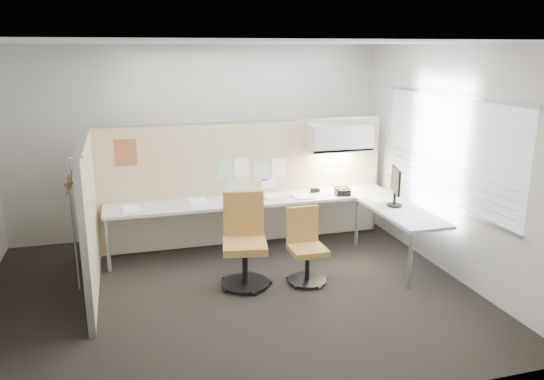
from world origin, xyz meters
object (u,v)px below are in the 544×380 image
object	(u,v)px
desk	(280,209)
phone	(342,191)
chair_left	(244,243)
monitor	(395,184)
chair_right	(306,248)

from	to	relation	value
desk	phone	xyz separation A→B (m)	(0.93, 0.02, 0.18)
chair_left	monitor	size ratio (longest dim) A/B	2.13
chair_right	phone	world-z (taller)	chair_right
desk	monitor	world-z (taller)	monitor
desk	chair_left	distance (m)	1.16
monitor	phone	size ratio (longest dim) A/B	2.22
desk	monitor	size ratio (longest dim) A/B	7.83
chair_left	monitor	world-z (taller)	monitor
chair_right	chair_left	bearing A→B (deg)	170.18
monitor	chair_left	bearing A→B (deg)	113.97
chair_right	phone	size ratio (longest dim) A/B	3.86
chair_left	monitor	xyz separation A→B (m)	(2.08, 0.23, 0.52)
chair_right	monitor	size ratio (longest dim) A/B	1.74
chair_left	desk	bearing A→B (deg)	62.58
chair_left	chair_right	bearing A→B (deg)	0.62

